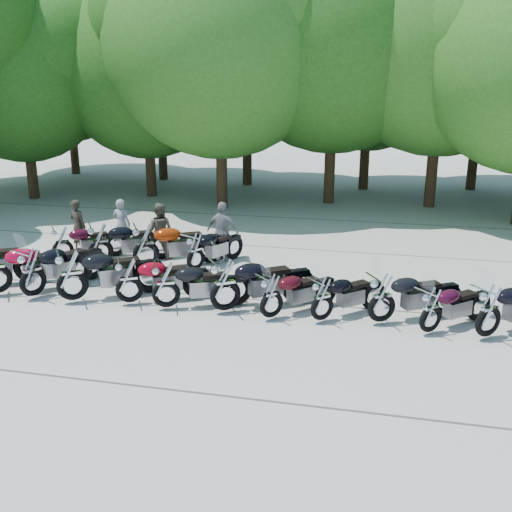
% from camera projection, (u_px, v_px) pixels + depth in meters
% --- Properties ---
extents(ground, '(90.00, 90.00, 0.00)m').
position_uv_depth(ground, '(241.00, 324.00, 13.02)').
color(ground, gray).
rests_on(ground, ground).
extents(tree_1, '(6.97, 6.97, 8.55)m').
position_uv_depth(tree_1, '(21.00, 77.00, 24.51)').
color(tree_1, '#3A2614').
rests_on(tree_1, ground).
extents(tree_2, '(7.31, 7.31, 8.97)m').
position_uv_depth(tree_2, '(146.00, 70.00, 24.94)').
color(tree_2, '#3A2614').
rests_on(tree_2, ground).
extents(tree_3, '(8.70, 8.70, 10.67)m').
position_uv_depth(tree_3, '(220.00, 42.00, 22.38)').
color(tree_3, '#3A2614').
rests_on(tree_3, ground).
extents(tree_4, '(9.13, 9.13, 11.20)m').
position_uv_depth(tree_4, '(335.00, 34.00, 23.16)').
color(tree_4, '#3A2614').
rests_on(tree_4, ground).
extents(tree_5, '(9.04, 9.04, 11.10)m').
position_uv_depth(tree_5, '(444.00, 35.00, 22.44)').
color(tree_5, '#3A2614').
rests_on(tree_5, ground).
extents(tree_9, '(7.59, 7.59, 9.32)m').
position_uv_depth(tree_9, '(67.00, 66.00, 30.61)').
color(tree_9, '#3A2614').
rests_on(tree_9, ground).
extents(tree_10, '(7.78, 7.78, 9.55)m').
position_uv_depth(tree_10, '(158.00, 63.00, 28.91)').
color(tree_10, '#3A2614').
rests_on(tree_10, ground).
extents(tree_11, '(7.56, 7.56, 9.28)m').
position_uv_depth(tree_11, '(247.00, 66.00, 27.51)').
color(tree_11, '#3A2614').
rests_on(tree_11, ground).
extents(tree_12, '(7.88, 7.88, 9.67)m').
position_uv_depth(tree_12, '(370.00, 61.00, 26.32)').
color(tree_12, '#3A2614').
rests_on(tree_12, ground).
extents(tree_13, '(8.31, 8.31, 10.20)m').
position_uv_depth(tree_13, '(485.00, 53.00, 26.15)').
color(tree_13, '#3A2614').
rests_on(tree_13, ground).
extents(motorcycle_2, '(1.71, 2.56, 1.40)m').
position_uv_depth(motorcycle_2, '(32.00, 271.00, 14.31)').
color(motorcycle_2, black).
rests_on(motorcycle_2, ground).
extents(motorcycle_3, '(2.56, 2.11, 1.45)m').
position_uv_depth(motorcycle_3, '(72.00, 274.00, 14.01)').
color(motorcycle_3, black).
rests_on(motorcycle_3, ground).
extents(motorcycle_4, '(2.31, 1.69, 1.28)m').
position_uv_depth(motorcycle_4, '(129.00, 279.00, 13.92)').
color(motorcycle_4, maroon).
rests_on(motorcycle_4, ground).
extents(motorcycle_5, '(2.34, 1.49, 1.27)m').
position_uv_depth(motorcycle_5, '(166.00, 284.00, 13.62)').
color(motorcycle_5, black).
rests_on(motorcycle_5, ground).
extents(motorcycle_6, '(2.52, 2.04, 1.42)m').
position_uv_depth(motorcycle_6, '(225.00, 283.00, 13.42)').
color(motorcycle_6, black).
rests_on(motorcycle_6, ground).
extents(motorcycle_7, '(1.91, 1.92, 1.17)m').
position_uv_depth(motorcycle_7, '(272.00, 295.00, 13.09)').
color(motorcycle_7, '#39070F').
rests_on(motorcycle_7, ground).
extents(motorcycle_8, '(1.90, 1.85, 1.15)m').
position_uv_depth(motorcycle_8, '(322.00, 298.00, 12.95)').
color(motorcycle_8, black).
rests_on(motorcycle_8, ground).
extents(motorcycle_9, '(2.31, 1.76, 1.29)m').
position_uv_depth(motorcycle_9, '(382.00, 297.00, 12.83)').
color(motorcycle_9, black).
rests_on(motorcycle_9, ground).
extents(motorcycle_10, '(1.91, 1.83, 1.15)m').
position_uv_depth(motorcycle_10, '(431.00, 309.00, 12.35)').
color(motorcycle_10, '#310619').
rests_on(motorcycle_10, ground).
extents(motorcycle_11, '(2.23, 2.00, 1.31)m').
position_uv_depth(motorcycle_11, '(489.00, 310.00, 12.10)').
color(motorcycle_11, black).
rests_on(motorcycle_11, ground).
extents(motorcycle_14, '(2.07, 1.74, 1.18)m').
position_uv_depth(motorcycle_14, '(62.00, 242.00, 17.10)').
color(motorcycle_14, '#330616').
rests_on(motorcycle_14, ground).
extents(motorcycle_15, '(2.43, 1.90, 1.36)m').
position_uv_depth(motorcycle_15, '(100.00, 242.00, 16.81)').
color(motorcycle_15, black).
rests_on(motorcycle_15, ground).
extents(motorcycle_16, '(2.60, 1.95, 1.44)m').
position_uv_depth(motorcycle_16, '(146.00, 244.00, 16.45)').
color(motorcycle_16, '#8D2505').
rests_on(motorcycle_16, ground).
extents(motorcycle_17, '(1.58, 2.23, 1.23)m').
position_uv_depth(motorcycle_17, '(195.00, 251.00, 16.23)').
color(motorcycle_17, black).
rests_on(motorcycle_17, ground).
extents(rider_0, '(0.70, 0.58, 1.63)m').
position_uv_depth(rider_0, '(78.00, 226.00, 17.95)').
color(rider_0, black).
rests_on(rider_0, ground).
extents(rider_1, '(0.82, 0.65, 1.64)m').
position_uv_depth(rider_1, '(160.00, 231.00, 17.46)').
color(rider_1, brown).
rests_on(rider_1, ground).
extents(rider_2, '(1.09, 0.66, 1.73)m').
position_uv_depth(rider_2, '(223.00, 232.00, 17.17)').
color(rider_2, gray).
rests_on(rider_2, ground).
extents(rider_3, '(0.61, 0.42, 1.58)m').
position_uv_depth(rider_3, '(122.00, 224.00, 18.29)').
color(rider_3, gray).
rests_on(rider_3, ground).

